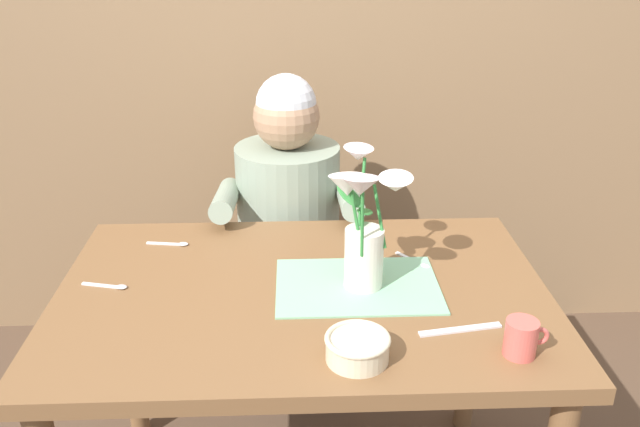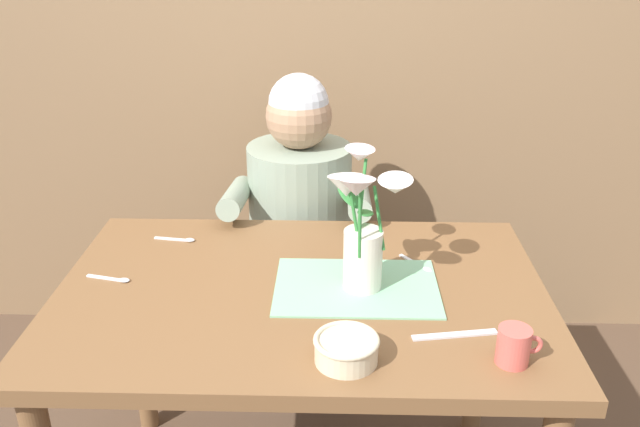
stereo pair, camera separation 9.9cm
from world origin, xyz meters
name	(u,v)px [view 1 (the left image)]	position (x,y,z in m)	size (l,w,h in m)	color
wood_panel_backdrop	(296,16)	(0.00, 1.05, 1.25)	(4.00, 0.10, 2.50)	brown
dining_table	(303,323)	(0.00, 0.00, 0.64)	(1.20, 0.80, 0.74)	brown
seated_person	(289,242)	(-0.04, 0.62, 0.56)	(0.45, 0.47, 1.14)	#4C4C56
striped_placemat	(357,286)	(0.14, 0.01, 0.74)	(0.40, 0.28, 0.01)	#7AB289
flower_vase	(364,224)	(0.15, 0.01, 0.91)	(0.22, 0.28, 0.33)	silver
ceramic_bowl	(357,347)	(0.11, -0.29, 0.77)	(0.14, 0.14, 0.06)	beige
dinner_knife	(460,329)	(0.34, -0.19, 0.74)	(0.19, 0.02, 0.01)	silver
tea_cup	(522,338)	(0.45, -0.28, 0.78)	(0.09, 0.07, 0.08)	#CC564C
spoon_0	(418,263)	(0.30, 0.12, 0.74)	(0.08, 0.10, 0.01)	silver
spoon_1	(174,244)	(-0.35, 0.26, 0.74)	(0.12, 0.03, 0.01)	silver
spoon_2	(112,286)	(-0.47, 0.03, 0.74)	(0.12, 0.04, 0.01)	silver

